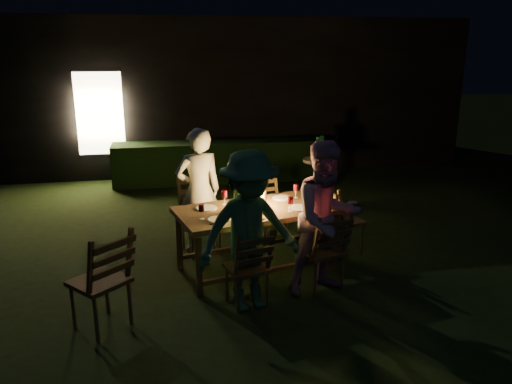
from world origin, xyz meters
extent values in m
plane|color=black|center=(0.00, 0.00, 0.00)|extent=(40.00, 40.00, 0.00)
cube|color=black|center=(0.00, 6.20, 1.60)|extent=(10.00, 4.00, 3.20)
cube|color=#FFE5B2|center=(-2.80, 4.21, 1.35)|extent=(0.90, 0.06, 1.60)
cube|color=black|center=(-0.50, 3.75, 0.40)|extent=(4.20, 0.70, 0.80)
cube|color=#4E361A|center=(-0.58, -0.52, 0.75)|extent=(2.03, 1.33, 0.06)
cube|color=#4E361A|center=(-1.32, -1.09, 0.34)|extent=(0.07, 0.07, 0.69)
cube|color=#4E361A|center=(-1.50, -0.34, 0.34)|extent=(0.07, 0.07, 0.69)
cube|color=#4E361A|center=(0.34, -0.70, 0.34)|extent=(0.07, 0.07, 0.69)
cube|color=#4E361A|center=(0.16, 0.05, 0.34)|extent=(0.07, 0.07, 0.69)
cube|color=#4E361A|center=(-0.84, -1.35, 0.41)|extent=(0.48, 0.47, 0.04)
cube|color=#4E361A|center=(-0.80, -1.52, 0.67)|extent=(0.42, 0.23, 0.47)
cube|color=#4E361A|center=(0.03, -1.15, 0.44)|extent=(0.52, 0.50, 0.04)
cube|color=#4E361A|center=(0.08, -1.32, 0.71)|extent=(0.45, 0.25, 0.50)
cube|color=#4E361A|center=(-1.19, 0.11, 0.47)|extent=(0.56, 0.55, 0.04)
cube|color=#4E361A|center=(-1.24, 0.30, 0.76)|extent=(0.48, 0.27, 0.54)
cube|color=#4E361A|center=(-0.21, 0.34, 0.41)|extent=(0.48, 0.47, 0.04)
cube|color=#4E361A|center=(-0.26, 0.50, 0.66)|extent=(0.42, 0.23, 0.47)
cube|color=#4E361A|center=(0.64, -0.23, 0.44)|extent=(0.50, 0.51, 0.04)
cube|color=#4E361A|center=(0.46, -0.27, 0.71)|extent=(0.24, 0.45, 0.50)
cube|color=#4E361A|center=(-2.29, -1.54, 0.48)|extent=(0.65, 0.65, 0.04)
cube|color=#4E361A|center=(-2.16, -1.69, 0.78)|extent=(0.45, 0.43, 0.55)
imported|color=white|center=(-1.20, 0.18, 0.82)|extent=(0.67, 0.52, 1.65)
imported|color=#C2859E|center=(0.05, -1.21, 0.84)|extent=(0.94, 0.81, 1.69)
imported|color=#346942|center=(-0.83, -1.42, 0.83)|extent=(1.19, 0.85, 1.66)
cube|color=white|center=(-0.54, -0.46, 0.79)|extent=(0.15, 0.15, 0.03)
cube|color=white|center=(-0.54, -0.46, 1.11)|extent=(0.16, 0.16, 0.03)
cylinder|color=#FF9E3F|center=(-0.54, -0.46, 0.91)|extent=(0.09, 0.09, 0.18)
cylinder|color=white|center=(-1.16, -0.43, 0.78)|extent=(0.25, 0.25, 0.01)
cylinder|color=white|center=(-1.06, -0.86, 0.78)|extent=(0.25, 0.25, 0.01)
cylinder|color=white|center=(-0.19, -0.20, 0.78)|extent=(0.25, 0.25, 0.01)
cylinder|color=white|center=(-0.09, -0.63, 0.78)|extent=(0.25, 0.25, 0.01)
cylinder|color=#0F471E|center=(-0.82, -0.58, 0.92)|extent=(0.07, 0.07, 0.28)
cube|color=red|center=(-0.65, -0.86, 0.78)|extent=(0.18, 0.14, 0.01)
cube|color=red|center=(0.03, -0.69, 0.78)|extent=(0.18, 0.14, 0.01)
cube|color=black|center=(-1.11, -0.95, 0.78)|extent=(0.14, 0.07, 0.01)
cylinder|color=olive|center=(1.00, 1.95, 0.74)|extent=(0.57, 0.57, 0.04)
cylinder|color=olive|center=(1.00, 1.95, 0.37)|extent=(0.07, 0.07, 0.74)
cylinder|color=#A5A8AD|center=(1.00, 1.95, 0.87)|extent=(0.30, 0.30, 0.22)
cylinder|color=#0F471E|center=(0.95, 1.91, 0.92)|extent=(0.07, 0.07, 0.32)
cylinder|color=#0F471E|center=(1.05, 1.99, 0.92)|extent=(0.07, 0.07, 0.32)
camera|label=1|loc=(-1.65, -6.02, 2.61)|focal=35.00mm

